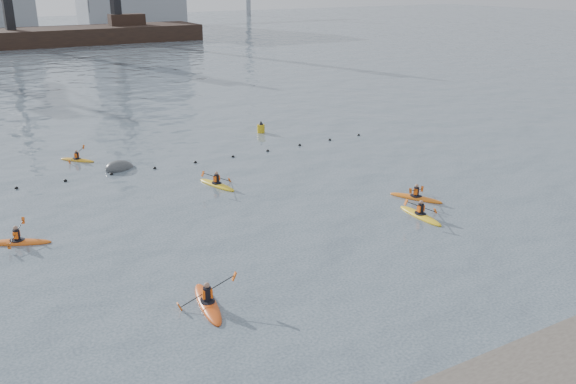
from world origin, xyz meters
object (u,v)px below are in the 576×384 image
kayaker_2 (18,241)px  mooring_buoy (120,169)px  nav_buoy (261,128)px  kayaker_0 (208,303)px  kayaker_5 (77,160)px  kayaker_3 (217,184)px  kayaker_4 (416,197)px  kayaker_1 (420,215)px

kayaker_2 → mooring_buoy: size_ratio=1.38×
nav_buoy → kayaker_0: bearing=-122.3°
kayaker_5 → mooring_buoy: bearing=-100.8°
kayaker_3 → kayaker_5: 12.23m
kayaker_2 → nav_buoy: bearing=-29.4°
kayaker_4 → kayaker_1: bearing=24.7°
kayaker_0 → nav_buoy: 29.15m
kayaker_3 → nav_buoy: size_ratio=2.91×
kayaker_0 → kayaker_5: bearing=99.8°
kayaker_0 → kayaker_4: 16.83m
kayaker_2 → mooring_buoy: bearing=-11.7°
kayaker_2 → mooring_buoy: 12.77m
kayaker_0 → nav_buoy: bearing=67.4°
kayaker_5 → kayaker_4: bearing=-91.7°
kayaker_4 → kayaker_5: 24.61m
kayaker_1 → kayaker_4: (1.75, 2.34, -0.00)m
kayaker_4 → kayaker_5: (-16.01, 18.69, -0.02)m
kayaker_0 → kayaker_5: kayaker_0 is taller
kayaker_3 → kayaker_4: bearing=-56.7°
kayaker_1 → kayaker_3: 13.19m
kayaker_1 → kayaker_3: bearing=127.7°
kayaker_2 → kayaker_5: bearing=3.7°
kayaker_2 → kayaker_4: bearing=-76.2°
kayaker_3 → kayaker_2: bearing=178.9°
kayaker_0 → kayaker_3: bearing=74.2°
mooring_buoy → kayaker_3: bearing=-57.2°
kayaker_0 → kayaker_3: 15.13m
kayaker_5 → mooring_buoy: kayaker_5 is taller
kayaker_4 → nav_buoy: 19.35m
kayaker_0 → kayaker_2: bearing=129.0°
kayaker_2 → nav_buoy: size_ratio=2.80×
kayaker_4 → nav_buoy: (-0.42, 19.34, 0.26)m
kayaker_0 → kayaker_3: (6.50, 13.66, -0.01)m
kayaker_2 → kayaker_0: bearing=-123.5°
kayaker_2 → kayaker_3: size_ratio=0.96×
nav_buoy → mooring_buoy: bearing=-162.7°
kayaker_0 → kayaker_2: (-5.90, 10.54, -0.01)m
kayaker_0 → mooring_buoy: kayaker_0 is taller
mooring_buoy → nav_buoy: (13.44, 4.18, 0.36)m
kayaker_1 → kayaker_2: (-20.13, 7.57, -0.00)m
kayaker_1 → kayaker_2: bearing=161.2°
kayaker_3 → mooring_buoy: 8.10m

